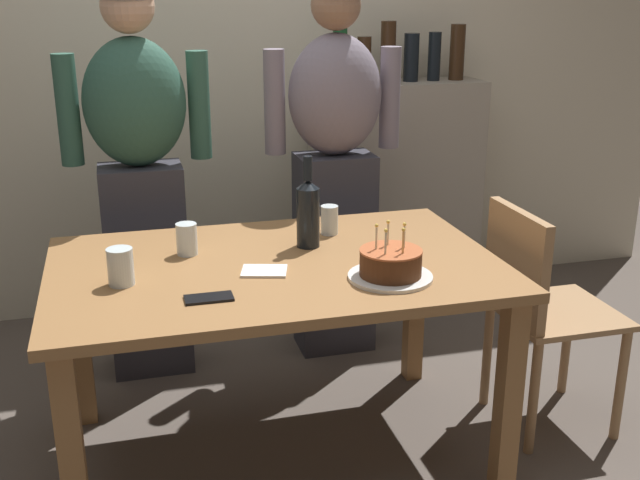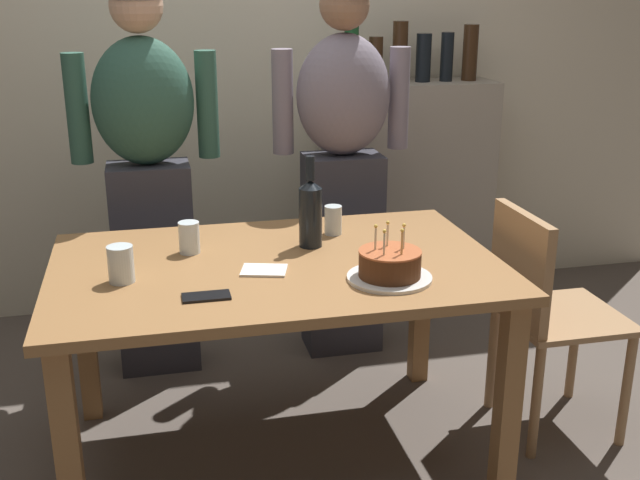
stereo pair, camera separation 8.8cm
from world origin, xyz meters
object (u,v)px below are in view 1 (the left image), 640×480
(dining_chair, at_px, (537,301))
(person_man_bearded, at_px, (140,177))
(water_glass_far, at_px, (329,220))
(cell_phone, at_px, (209,298))
(birthday_cake, at_px, (391,265))
(water_glass_near, at_px, (187,239))
(water_glass_side, at_px, (121,267))
(person_woman_cardigan, at_px, (335,165))
(wine_bottle, at_px, (308,212))
(napkin_stack, at_px, (264,271))

(dining_chair, bearing_deg, person_man_bearded, 57.86)
(water_glass_far, xyz_separation_m, person_man_bearded, (-0.66, 0.55, 0.08))
(cell_phone, distance_m, dining_chair, 1.27)
(birthday_cake, relative_size, person_man_bearded, 0.16)
(water_glass_far, xyz_separation_m, cell_phone, (-0.52, -0.51, -0.05))
(water_glass_near, xyz_separation_m, water_glass_side, (-0.23, -0.23, 0.00))
(water_glass_near, bearing_deg, person_woman_cardigan, 41.71)
(wine_bottle, height_order, cell_phone, wine_bottle)
(water_glass_side, bearing_deg, birthday_cake, -11.62)
(person_woman_cardigan, xyz_separation_m, dining_chair, (0.53, -0.86, -0.36))
(napkin_stack, bearing_deg, water_glass_near, 132.76)
(water_glass_near, bearing_deg, dining_chair, -10.08)
(person_woman_cardigan, bearing_deg, dining_chair, 121.69)
(cell_phone, bearing_deg, water_glass_side, 142.38)
(wine_bottle, height_order, napkin_stack, wine_bottle)
(birthday_cake, distance_m, person_man_bearded, 1.27)
(napkin_stack, bearing_deg, wine_bottle, 46.84)
(dining_chair, bearing_deg, water_glass_far, 66.14)
(water_glass_near, height_order, water_glass_side, water_glass_side)
(person_man_bearded, bearing_deg, birthday_cake, 124.76)
(water_glass_side, relative_size, cell_phone, 0.82)
(cell_phone, distance_m, person_man_bearded, 1.08)
(water_glass_far, relative_size, water_glass_side, 0.92)
(napkin_stack, distance_m, dining_chair, 1.05)
(water_glass_near, xyz_separation_m, person_woman_cardigan, (0.72, 0.64, 0.08))
(person_man_bearded, bearing_deg, cell_phone, 97.64)
(water_glass_far, height_order, dining_chair, dining_chair)
(water_glass_side, xyz_separation_m, wine_bottle, (0.65, 0.21, 0.07))
(water_glass_side, xyz_separation_m, napkin_stack, (0.45, -0.01, -0.06))
(water_glass_side, xyz_separation_m, person_man_bearded, (0.10, 0.87, 0.07))
(birthday_cake, xyz_separation_m, water_glass_near, (-0.60, 0.40, 0.01))
(napkin_stack, bearing_deg, person_woman_cardigan, 60.71)
(person_man_bearded, bearing_deg, water_glass_side, 83.15)
(water_glass_side, relative_size, person_woman_cardigan, 0.07)
(birthday_cake, distance_m, person_woman_cardigan, 1.05)
(person_woman_cardigan, bearing_deg, water_glass_side, 42.68)
(water_glass_side, relative_size, dining_chair, 0.14)
(water_glass_near, relative_size, person_man_bearded, 0.07)
(person_man_bearded, bearing_deg, napkin_stack, 111.41)
(dining_chair, bearing_deg, napkin_stack, 91.09)
(water_glass_near, bearing_deg, water_glass_far, 9.76)
(birthday_cake, distance_m, water_glass_near, 0.72)
(birthday_cake, relative_size, water_glass_near, 2.44)
(birthday_cake, xyz_separation_m, person_woman_cardigan, (0.12, 1.04, 0.09))
(wine_bottle, relative_size, person_man_bearded, 0.20)
(water_glass_near, distance_m, dining_chair, 1.30)
(wine_bottle, xyz_separation_m, cell_phone, (-0.41, -0.40, -0.13))
(water_glass_near, height_order, water_glass_far, water_glass_near)
(water_glass_side, distance_m, napkin_stack, 0.45)
(wine_bottle, height_order, person_woman_cardigan, person_woman_cardigan)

